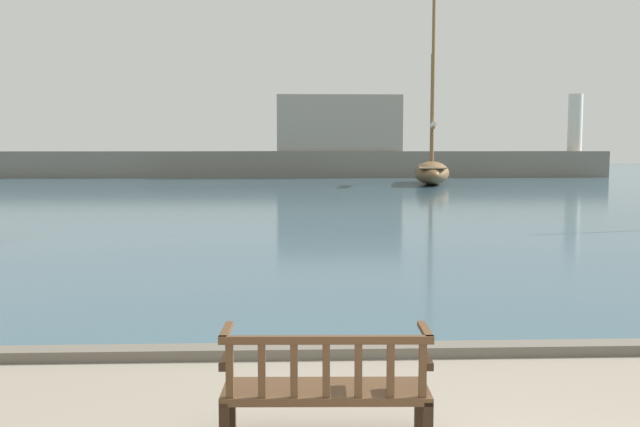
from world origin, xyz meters
name	(u,v)px	position (x,y,z in m)	size (l,w,h in m)	color
harbor_water	(304,179)	(0.00, 44.00, 0.04)	(100.00, 80.00, 0.08)	#385666
quay_edge_kerb	(369,350)	(0.00, 3.85, 0.06)	(40.00, 0.30, 0.12)	#675F54
park_bench	(326,387)	(-0.60, 1.50, 0.47)	(1.62, 0.57, 0.92)	black
sailboat_nearest_starboard	(432,169)	(7.32, 37.27, 0.94)	(3.21, 7.44, 10.52)	brown
far_breakwater	(316,154)	(0.93, 46.61, 1.74)	(43.05, 2.40, 5.97)	slate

